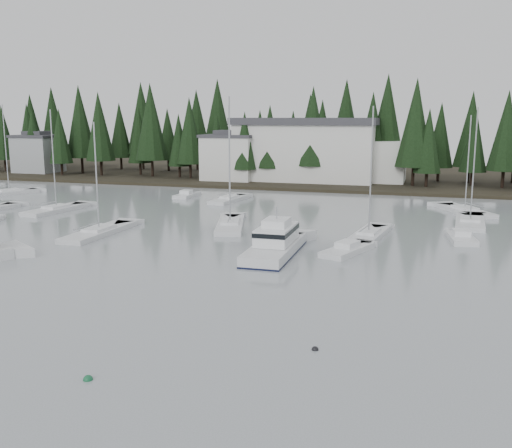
# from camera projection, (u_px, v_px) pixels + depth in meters

# --- Properties ---
(far_shore_land) EXTENTS (240.00, 54.00, 1.00)m
(far_shore_land) POSITION_uv_depth(u_px,v_px,m) (346.00, 176.00, 113.65)
(far_shore_land) COLOR black
(far_shore_land) RESTS_ON ground
(conifer_treeline) EXTENTS (200.00, 22.00, 20.00)m
(conifer_treeline) POSITION_uv_depth(u_px,v_px,m) (337.00, 182.00, 103.32)
(conifer_treeline) COLOR black
(conifer_treeline) RESTS_ON ground
(house_west) EXTENTS (9.54, 7.42, 8.75)m
(house_west) POSITION_uv_depth(u_px,v_px,m) (230.00, 156.00, 101.11)
(house_west) COLOR silver
(house_west) RESTS_ON ground
(house_far_west) EXTENTS (8.48, 7.42, 8.25)m
(house_far_west) POSITION_uv_depth(u_px,v_px,m) (38.00, 153.00, 115.22)
(house_far_west) COLOR #999EA0
(house_far_west) RESTS_ON ground
(harbor_inn) EXTENTS (29.50, 11.50, 10.90)m
(harbor_inn) POSITION_uv_depth(u_px,v_px,m) (317.00, 150.00, 99.67)
(harbor_inn) COLOR silver
(harbor_inn) RESTS_ON ground
(cabin_cruiser_center) EXTENTS (3.55, 10.84, 4.63)m
(cabin_cruiser_center) POSITION_uv_depth(u_px,v_px,m) (275.00, 246.00, 48.61)
(cabin_cruiser_center) COLOR silver
(cabin_cruiser_center) RESTS_ON ground
(sailboat_1) EXTENTS (3.79, 9.76, 12.97)m
(sailboat_1) POSITION_uv_depth(u_px,v_px,m) (57.00, 211.00, 70.70)
(sailboat_1) COLOR silver
(sailboat_1) RESTS_ON ground
(sailboat_4) EXTENTS (2.74, 10.54, 11.62)m
(sailboat_4) POSITION_uv_depth(u_px,v_px,m) (99.00, 234.00, 56.88)
(sailboat_4) COLOR silver
(sailboat_4) RESTS_ON ground
(sailboat_5) EXTENTS (3.38, 8.76, 13.70)m
(sailboat_5) POSITION_uv_depth(u_px,v_px,m) (229.00, 201.00, 79.25)
(sailboat_5) COLOR silver
(sailboat_5) RESTS_ON ground
(sailboat_6) EXTENTS (7.16, 9.96, 12.29)m
(sailboat_6) POSITION_uv_depth(u_px,v_px,m) (465.00, 212.00, 69.77)
(sailboat_6) COLOR silver
(sailboat_6) RESTS_ON ground
(sailboat_7) EXTENTS (5.50, 10.73, 14.17)m
(sailboat_7) POSITION_uv_depth(u_px,v_px,m) (230.00, 226.00, 60.72)
(sailboat_7) COLOR silver
(sailboat_7) RESTS_ON ground
(sailboat_8) EXTENTS (3.66, 9.60, 13.09)m
(sailboat_8) POSITION_uv_depth(u_px,v_px,m) (369.00, 237.00, 55.31)
(sailboat_8) COLOR silver
(sailboat_8) RESTS_ON ground
(sailboat_9) EXTENTS (3.42, 9.57, 13.11)m
(sailboat_9) POSITION_uv_depth(u_px,v_px,m) (470.00, 224.00, 62.13)
(sailboat_9) COLOR silver
(sailboat_9) RESTS_ON ground
(sailboat_11) EXTENTS (6.19, 8.64, 13.94)m
(sailboat_11) POSITION_uv_depth(u_px,v_px,m) (9.00, 193.00, 86.64)
(sailboat_11) COLOR silver
(sailboat_11) RESTS_ON ground
(runabout_1) EXTENTS (4.18, 6.63, 1.42)m
(runabout_1) POSITION_uv_depth(u_px,v_px,m) (347.00, 251.00, 49.08)
(runabout_1) COLOR silver
(runabout_1) RESTS_ON ground
(runabout_3) EXTENTS (2.24, 5.27, 1.42)m
(runabout_3) POSITION_uv_depth(u_px,v_px,m) (187.00, 196.00, 83.32)
(runabout_3) COLOR silver
(runabout_3) RESTS_ON ground
(runabout_4) EXTENTS (2.95, 6.11, 1.42)m
(runabout_4) POSITION_uv_depth(u_px,v_px,m) (461.00, 239.00, 54.09)
(runabout_4) COLOR silver
(runabout_4) RESTS_ON ground
(mooring_buoy_green) EXTENTS (0.44, 0.44, 0.44)m
(mooring_buoy_green) POSITION_uv_depth(u_px,v_px,m) (88.00, 380.00, 25.37)
(mooring_buoy_green) COLOR #145933
(mooring_buoy_green) RESTS_ON ground
(mooring_buoy_dark) EXTENTS (0.36, 0.36, 0.36)m
(mooring_buoy_dark) POSITION_uv_depth(u_px,v_px,m) (315.00, 350.00, 28.65)
(mooring_buoy_dark) COLOR black
(mooring_buoy_dark) RESTS_ON ground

